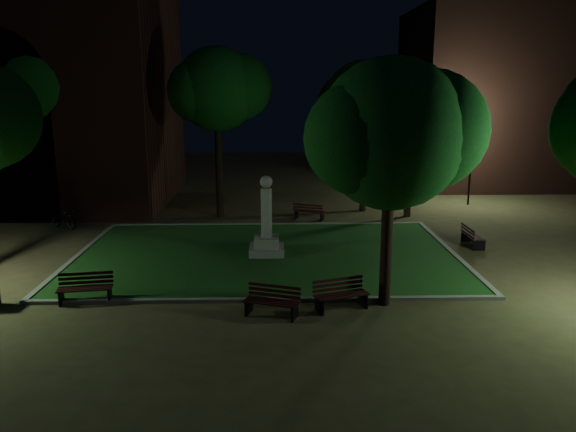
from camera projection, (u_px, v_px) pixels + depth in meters
name	position (u px, v px, depth m)	size (l,w,h in m)	color
ground	(266.00, 271.00, 20.89)	(80.00, 80.00, 0.00)	brown
lawn	(267.00, 254.00, 22.83)	(15.00, 10.00, 0.08)	#1F4E1A
lawn_kerb	(267.00, 254.00, 22.83)	(15.40, 10.40, 0.12)	slate
monument	(267.00, 233.00, 22.63)	(1.40, 1.40, 3.20)	gray
building_far	(524.00, 98.00, 39.52)	(16.00, 10.00, 12.00)	#482019
tree_north_wl	(219.00, 89.00, 28.21)	(5.21, 4.25, 8.75)	black
tree_north_er	(368.00, 103.00, 29.87)	(5.58, 4.56, 8.18)	black
tree_ne	(413.00, 120.00, 28.71)	(4.89, 3.99, 7.05)	black
tree_se	(394.00, 134.00, 16.49)	(5.54, 4.52, 7.59)	black
tree_nw	(50.00, 88.00, 29.12)	(6.67, 5.45, 9.41)	black
lamppost_nw	(65.00, 159.00, 28.49)	(1.18, 0.28, 4.48)	black
lamppost_ne	(472.00, 150.00, 32.16)	(1.18, 0.28, 4.61)	black
bench_near_left	(272.00, 302.00, 16.69)	(1.74, 1.08, 0.90)	black
bench_near_right	(341.00, 295.00, 17.22)	(1.79, 1.10, 0.93)	black
bench_west_near	(86.00, 289.00, 17.78)	(1.75, 0.82, 0.92)	black
bench_right_side	(472.00, 237.00, 24.13)	(0.58, 1.59, 0.87)	black
bench_far_side	(309.00, 212.00, 28.93)	(1.68, 1.09, 0.87)	black
bicycle	(64.00, 220.00, 27.17)	(0.58, 1.67, 0.88)	black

